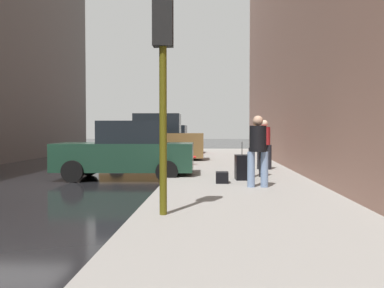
# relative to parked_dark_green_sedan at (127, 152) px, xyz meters

# --- Properties ---
(ground_plane) EXTENTS (120.00, 120.00, 0.00)m
(ground_plane) POSITION_rel_parked_dark_green_sedan_xyz_m (-2.65, -1.94, -0.85)
(ground_plane) COLOR black
(sidewalk) EXTENTS (4.00, 40.00, 0.15)m
(sidewalk) POSITION_rel_parked_dark_green_sedan_xyz_m (3.35, -1.94, -0.77)
(sidewalk) COLOR gray
(sidewalk) RESTS_ON ground_plane
(parked_dark_green_sedan) EXTENTS (4.25, 2.15, 1.79)m
(parked_dark_green_sedan) POSITION_rel_parked_dark_green_sedan_xyz_m (0.00, 0.00, 0.00)
(parked_dark_green_sedan) COLOR #193828
(parked_dark_green_sedan) RESTS_ON ground_plane
(parked_bronze_suv) EXTENTS (4.63, 2.12, 2.25)m
(parked_bronze_suv) POSITION_rel_parked_dark_green_sedan_xyz_m (-0.00, 6.37, 0.18)
(parked_bronze_suv) COLOR brown
(parked_bronze_suv) RESTS_ON ground_plane
(parked_red_hatchback) EXTENTS (4.26, 2.17, 1.79)m
(parked_red_hatchback) POSITION_rel_parked_dark_green_sedan_xyz_m (-0.00, 12.30, 0.00)
(parked_red_hatchback) COLOR #B2191E
(parked_red_hatchback) RESTS_ON ground_plane
(fire_hydrant) EXTENTS (0.42, 0.22, 0.70)m
(fire_hydrant) POSITION_rel_parked_dark_green_sedan_xyz_m (1.80, 3.66, -0.35)
(fire_hydrant) COLOR red
(fire_hydrant) RESTS_ON sidewalk
(traffic_light) EXTENTS (0.32, 0.32, 3.60)m
(traffic_light) POSITION_rel_parked_dark_green_sedan_xyz_m (1.85, -6.25, 1.91)
(traffic_light) COLOR #514C0F
(traffic_light) RESTS_ON sidewalk
(pedestrian_in_tan_coat) EXTENTS (0.53, 0.49, 1.71)m
(pedestrian_in_tan_coat) POSITION_rel_parked_dark_green_sedan_xyz_m (3.94, -0.64, 0.26)
(pedestrian_in_tan_coat) COLOR black
(pedestrian_in_tan_coat) RESTS_ON sidewalk
(pedestrian_in_red_jacket) EXTENTS (0.53, 0.50, 1.71)m
(pedestrian_in_red_jacket) POSITION_rel_parked_dark_green_sedan_xyz_m (4.46, 1.80, 0.26)
(pedestrian_in_red_jacket) COLOR black
(pedestrian_in_red_jacket) RESTS_ON sidewalk
(pedestrian_in_jeans) EXTENTS (0.51, 0.42, 1.71)m
(pedestrian_in_jeans) POSITION_rel_parked_dark_green_sedan_xyz_m (3.73, -2.86, 0.26)
(pedestrian_in_jeans) COLOR #728CB2
(pedestrian_in_jeans) RESTS_ON sidewalk
(rolling_suitcase) EXTENTS (0.39, 0.58, 1.04)m
(rolling_suitcase) POSITION_rel_parked_dark_green_sedan_xyz_m (3.47, -1.30, -0.36)
(rolling_suitcase) COLOR black
(rolling_suitcase) RESTS_ON sidewalk
(duffel_bag) EXTENTS (0.32, 0.44, 0.28)m
(duffel_bag) POSITION_rel_parked_dark_green_sedan_xyz_m (2.90, -2.07, -0.56)
(duffel_bag) COLOR black
(duffel_bag) RESTS_ON sidewalk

